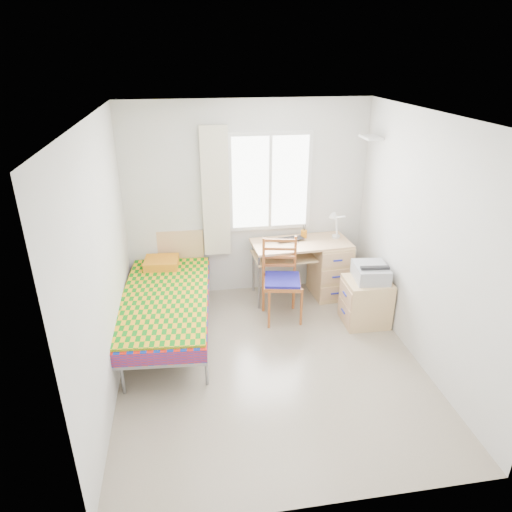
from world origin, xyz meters
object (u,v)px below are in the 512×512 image
(desk, at_px, (325,266))
(printer, at_px, (371,272))
(cabinet, at_px, (365,302))
(bed, at_px, (165,299))
(chair, at_px, (282,275))

(desk, xyz_separation_m, printer, (0.33, -0.75, 0.25))
(desk, relative_size, cabinet, 2.26)
(bed, bearing_deg, desk, 20.24)
(desk, height_order, cabinet, desk)
(bed, height_order, desk, bed)
(bed, distance_m, printer, 2.48)
(cabinet, bearing_deg, desk, 111.13)
(desk, distance_m, cabinet, 0.85)
(bed, bearing_deg, cabinet, 0.19)
(bed, height_order, cabinet, bed)
(bed, relative_size, desk, 1.69)
(cabinet, height_order, printer, printer)
(cabinet, bearing_deg, printer, 38.54)
(desk, relative_size, chair, 1.27)
(chair, xyz_separation_m, printer, (1.03, -0.28, 0.10))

